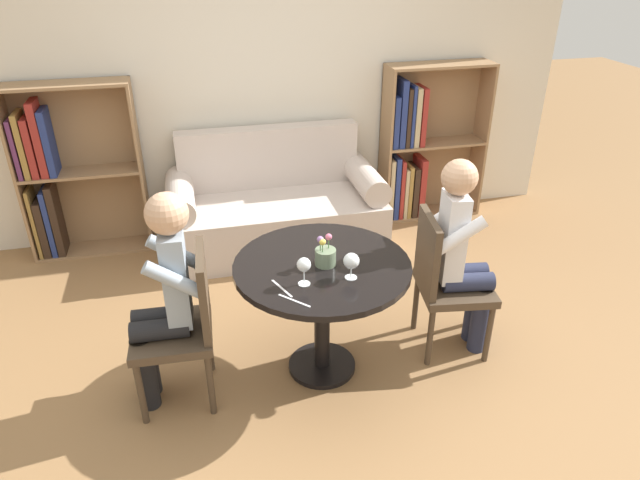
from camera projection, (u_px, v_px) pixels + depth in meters
The scene contains 15 objects.
ground_plane at pixel (322, 367), 3.44m from camera, with size 16.00×16.00×0.00m, color olive.
back_wall at pixel (261, 69), 4.53m from camera, with size 5.20×0.05×2.70m.
round_table at pixel (322, 285), 3.16m from camera, with size 0.97×0.97×0.73m.
couch at pixel (275, 209), 4.67m from camera, with size 1.71×0.80×0.92m.
bookshelf_left at pixel (65, 174), 4.40m from camera, with size 0.91×0.28×1.36m.
bookshelf_right at pixel (418, 149), 5.01m from camera, with size 0.91×0.28×1.36m.
chair_left at pixel (185, 322), 3.01m from camera, with size 0.44×0.44×0.90m.
chair_right at pixel (444, 278), 3.39m from camera, with size 0.48×0.48×0.90m.
person_left at pixel (163, 296), 2.92m from camera, with size 0.43×0.35×1.24m.
person_right at pixel (463, 254), 3.31m from camera, with size 0.45×0.38×1.24m.
wine_glass_left at pixel (304, 266), 2.86m from camera, with size 0.07×0.07×0.15m.
wine_glass_right at pixel (351, 262), 2.92m from camera, with size 0.08×0.08×0.14m.
flower_vase at pixel (325, 255), 3.06m from camera, with size 0.11×0.11×0.18m.
knife_left_setting at pixel (294, 301), 2.78m from camera, with size 0.14×0.15×0.00m.
fork_left_setting at pixel (282, 288), 2.88m from camera, with size 0.08×0.18×0.00m.
Camera 1 is at (-0.64, -2.58, 2.31)m, focal length 32.00 mm.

